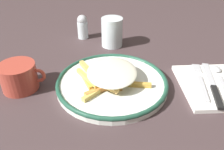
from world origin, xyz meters
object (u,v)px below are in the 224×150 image
at_px(coffee_mug, 19,77).
at_px(fork, 201,81).
at_px(knife, 213,87).
at_px(salt_shaker, 82,27).
at_px(water_glass, 113,32).
at_px(napkin, 211,86).
at_px(plate, 112,83).
at_px(fries_heap, 110,75).
at_px(spoon, 219,76).

bearing_deg(coffee_mug, fork, 1.56).
xyz_separation_m(knife, salt_shaker, (-0.37, 0.34, 0.03)).
bearing_deg(water_glass, napkin, -44.42).
bearing_deg(water_glass, plate, -90.83).
distance_m(plate, water_glass, 0.25).
distance_m(plate, fries_heap, 0.03).
distance_m(fork, coffee_mug, 0.48).
xyz_separation_m(fries_heap, fork, (0.25, 0.01, -0.03)).
bearing_deg(salt_shaker, plate, -70.81).
height_order(fries_heap, salt_shaker, salt_shaker).
height_order(plate, salt_shaker, salt_shaker).
bearing_deg(fork, fries_heap, -177.55).
bearing_deg(fork, spoon, 20.72).
bearing_deg(plate, water_glass, 89.17).
distance_m(plate, spoon, 0.30).
bearing_deg(salt_shaker, napkin, -40.57).
height_order(plate, coffee_mug, coffee_mug).
distance_m(spoon, water_glass, 0.37).
xyz_separation_m(coffee_mug, salt_shaker, (0.13, 0.32, 0.01)).
xyz_separation_m(fork, spoon, (0.06, 0.02, 0.00)).
bearing_deg(napkin, fork, 155.35).
relative_size(plate, fries_heap, 1.51).
height_order(napkin, salt_shaker, salt_shaker).
height_order(fries_heap, spoon, fries_heap).
bearing_deg(knife, plate, 174.60).
distance_m(fork, salt_shaker, 0.47).
bearing_deg(fries_heap, coffee_mug, -179.36).
bearing_deg(knife, fries_heap, 175.71).
distance_m(napkin, salt_shaker, 0.50).
xyz_separation_m(spoon, coffee_mug, (-0.54, -0.04, 0.02)).
xyz_separation_m(water_glass, coffee_mug, (-0.25, -0.26, -0.01)).
distance_m(coffee_mug, salt_shaker, 0.35).
xyz_separation_m(knife, spoon, (0.04, 0.05, 0.00)).
relative_size(fries_heap, coffee_mug, 1.67).
bearing_deg(salt_shaker, fries_heap, -72.04).
relative_size(napkin, fork, 1.13).
xyz_separation_m(napkin, coffee_mug, (-0.51, -0.00, 0.03)).
relative_size(fork, knife, 0.84).
height_order(spoon, salt_shaker, salt_shaker).
relative_size(knife, water_glass, 2.09).
height_order(napkin, spoon, spoon).
bearing_deg(fries_heap, fork, 2.45).
xyz_separation_m(knife, coffee_mug, (-0.51, 0.02, 0.02)).
bearing_deg(fries_heap, water_glass, 87.84).
height_order(plate, fries_heap, fries_heap).
relative_size(plate, water_glass, 2.98).
height_order(spoon, water_glass, water_glass).
distance_m(plate, napkin, 0.27).
relative_size(water_glass, coffee_mug, 0.85).
bearing_deg(fork, knife, -52.67).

